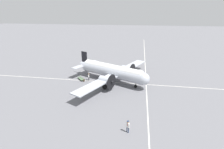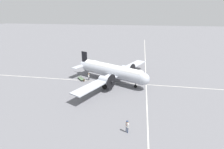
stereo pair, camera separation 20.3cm
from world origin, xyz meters
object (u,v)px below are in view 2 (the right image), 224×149
Objects in this scene: suitcase_near_door at (84,80)px; traffic_cone at (81,91)px; airliner_main at (114,71)px; baggage_cart at (81,79)px; crew_foreground at (127,125)px; passenger_boarding at (89,76)px.

traffic_cone is at bearing -167.12° from suitcase_near_door.
airliner_main is 7.98m from baggage_cart.
passenger_boarding is (16.71, 10.24, -0.05)m from crew_foreground.
traffic_cone is (-6.28, 5.44, -2.25)m from airliner_main.
passenger_boarding is at bearing -153.43° from airliner_main.
passenger_boarding is 2.07m from baggage_cart.
suitcase_near_door is at bearing -21.16° from crew_foreground.
crew_foreground reaches higher than passenger_boarding.
crew_foreground is 0.76× the size of baggage_cart.
passenger_boarding is at bearing 42.70° from baggage_cart.
airliner_main is 40.97× the size of suitcase_near_door.
airliner_main is at bearing 91.97° from passenger_boarding.
airliner_main is at bearing -40.91° from traffic_cone.
passenger_boarding is at bearing -52.68° from suitcase_near_door.
crew_foreground is 3.10× the size of suitcase_near_door.
baggage_cart is (0.05, 7.65, -2.26)m from airliner_main.
suitcase_near_door is (-0.72, 0.94, -0.80)m from passenger_boarding.
crew_foreground is at bearing -6.84° from baggage_cart.
traffic_cone is (10.54, 9.93, -0.84)m from crew_foreground.
baggage_cart is at bearing 19.31° from traffic_cone.
passenger_boarding is at bearing 2.84° from traffic_cone.
baggage_cart is at bearing -154.86° from airliner_main.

